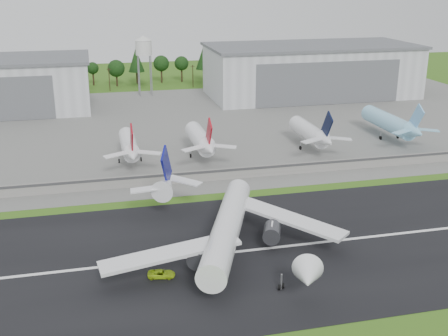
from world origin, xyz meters
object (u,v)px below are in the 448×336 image
object	(u,v)px
main_airliner	(228,233)
parked_jet_red_b	(202,140)
parked_jet_navy	(312,133)
parked_jet_skyblue	(393,123)
ground_vehicle	(161,274)
parked_jet_red_a	(130,146)

from	to	relation	value
main_airliner	parked_jet_red_b	world-z (taller)	main_airliner
main_airliner	parked_jet_navy	bearing A→B (deg)	-103.23
main_airliner	parked_jet_skyblue	distance (m)	106.88
main_airliner	ground_vehicle	world-z (taller)	main_airliner
ground_vehicle	parked_jet_skyblue	world-z (taller)	parked_jet_skyblue
parked_jet_skyblue	ground_vehicle	bearing A→B (deg)	-140.19
ground_vehicle	parked_jet_red_b	distance (m)	77.23
parked_jet_red_a	parked_jet_navy	distance (m)	61.62
main_airliner	parked_jet_red_a	world-z (taller)	main_airliner
main_airliner	parked_jet_navy	size ratio (longest dim) A/B	1.83
main_airliner	parked_jet_red_b	xyz separation A→B (m)	(7.62, 66.97, 1.30)
ground_vehicle	parked_jet_red_b	size ratio (longest dim) A/B	0.17
parked_jet_red_a	parked_jet_red_b	xyz separation A→B (m)	(23.25, 0.05, 0.29)
main_airliner	parked_jet_skyblue	xyz separation A→B (m)	(78.98, 72.00, 1.45)
parked_jet_red_a	parked_jet_red_b	bearing A→B (deg)	0.13
parked_jet_red_a	parked_jet_navy	bearing A→B (deg)	0.04
main_airliner	parked_jet_navy	xyz separation A→B (m)	(45.99, 66.96, 1.25)
parked_jet_red_b	parked_jet_skyblue	distance (m)	71.54
parked_jet_navy	parked_jet_skyblue	xyz separation A→B (m)	(32.99, 5.04, 0.20)
parked_jet_red_a	parked_jet_red_b	distance (m)	23.25
parked_jet_navy	main_airliner	bearing A→B (deg)	-124.48
main_airliner	ground_vehicle	distance (m)	17.15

